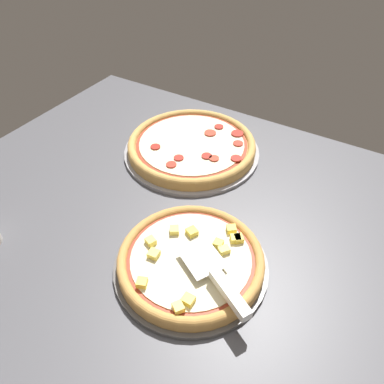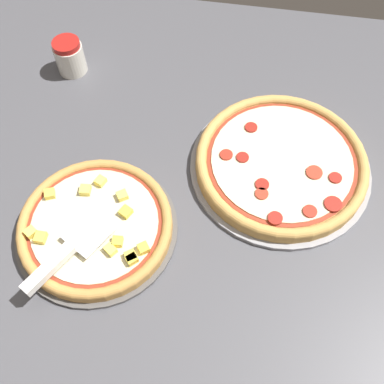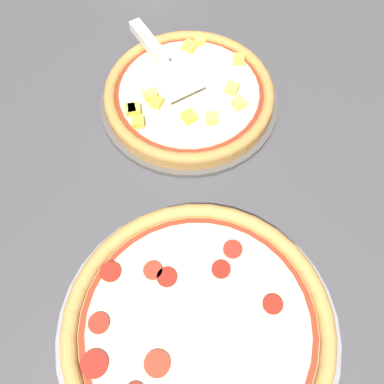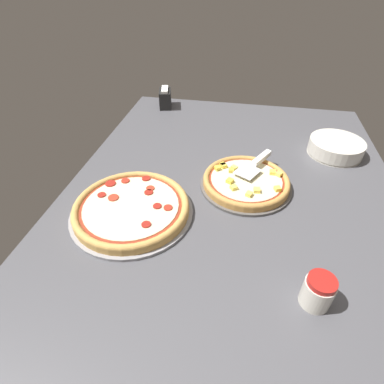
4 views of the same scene
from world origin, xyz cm
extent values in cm
cube|color=#4C4C51|center=(0.00, 0.00, -1.80)|extent=(153.54, 119.32, 3.60)
cylinder|color=#565451|center=(0.40, -4.78, 0.50)|extent=(33.09, 33.09, 1.00)
cylinder|color=#C68E47|center=(0.40, -4.78, 1.99)|extent=(31.10, 31.10, 1.99)
torus|color=#C68E47|center=(0.40, -4.78, 2.99)|extent=(31.10, 31.10, 2.08)
cylinder|color=maroon|center=(0.40, -4.78, 3.06)|extent=(27.03, 27.03, 0.15)
cylinder|color=beige|center=(0.40, -4.78, 3.19)|extent=(25.50, 25.50, 0.40)
cube|color=yellow|center=(3.95, 6.18, 4.04)|extent=(2.82, 2.81, 1.31)
cube|color=#F9E05B|center=(-6.77, -0.68, 4.04)|extent=(2.83, 2.86, 1.31)
cube|color=#F9E05B|center=(-6.79, -8.54, 4.04)|extent=(2.37, 2.35, 1.31)
cube|color=yellow|center=(3.42, 0.92, 4.04)|extent=(2.13, 2.15, 1.31)
cube|color=#F4D64C|center=(5.05, -14.04, 4.04)|extent=(2.26, 2.12, 1.31)
cube|color=yellow|center=(6.56, 4.50, 4.04)|extent=(2.75, 2.77, 1.31)
cube|color=#F9E05B|center=(4.29, -16.33, 4.04)|extent=(2.80, 2.74, 1.31)
cube|color=yellow|center=(-3.17, 0.92, 4.04)|extent=(2.97, 2.95, 1.31)
cube|color=#F9E05B|center=(5.30, -0.41, 4.04)|extent=(2.77, 2.87, 1.31)
cube|color=#F4D64C|center=(5.98, 4.14, 4.04)|extent=(2.92, 2.89, 1.31)
cube|color=#F9E05B|center=(-9.41, -6.02, 4.04)|extent=(2.65, 2.55, 1.31)
cube|color=#F4D64C|center=(-4.69, -15.48, 4.04)|extent=(2.66, 2.65, 1.31)
cylinder|color=#939399|center=(-21.50, 31.13, 0.50)|extent=(39.93, 39.93, 1.00)
cylinder|color=tan|center=(-21.50, 31.13, 2.08)|extent=(37.53, 37.53, 2.15)
torus|color=tan|center=(-21.50, 31.13, 3.15)|extent=(37.53, 37.53, 2.31)
cylinder|color=maroon|center=(-21.50, 31.13, 3.23)|extent=(32.62, 32.62, 0.15)
cylinder|color=beige|center=(-21.50, 31.13, 3.35)|extent=(30.78, 30.78, 0.40)
cylinder|color=maroon|center=(-12.03, 42.03, 3.75)|extent=(3.67, 3.67, 0.40)
cylinder|color=maroon|center=(-14.34, 27.40, 3.75)|extent=(2.93, 2.93, 0.40)
cylinder|color=#AD2D1E|center=(-20.66, 19.06, 3.75)|extent=(2.85, 2.85, 0.40)
cylinder|color=#B73823|center=(-12.06, 27.51, 3.75)|extent=(2.78, 2.78, 0.40)
cylinder|color=maroon|center=(-6.85, 30.64, 3.75)|extent=(3.04, 3.04, 0.40)
cylinder|color=maroon|center=(-29.14, 23.64, 3.75)|extent=(2.85, 2.85, 0.40)
cylinder|color=#AD2D1E|center=(-9.54, 37.45, 3.75)|extent=(2.92, 2.92, 0.40)
cylinder|color=maroon|center=(-20.56, 22.63, 3.75)|extent=(2.76, 2.76, 0.40)
cylinder|color=#B73823|center=(-19.15, 38.06, 3.75)|extent=(3.51, 3.51, 0.40)
cube|color=silver|center=(2.75, -4.85, 4.82)|extent=(10.98, 10.54, 0.24)
cube|color=white|center=(11.43, -9.76, 5.70)|extent=(11.07, 7.57, 2.00)
camera|label=1|loc=(25.53, -46.63, 65.99)|focal=35.00mm
camera|label=2|loc=(36.81, 21.08, 83.25)|focal=42.00mm
camera|label=3|loc=(-27.36, 43.53, 65.50)|focal=42.00mm
camera|label=4|loc=(-88.92, -1.48, 67.24)|focal=28.00mm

